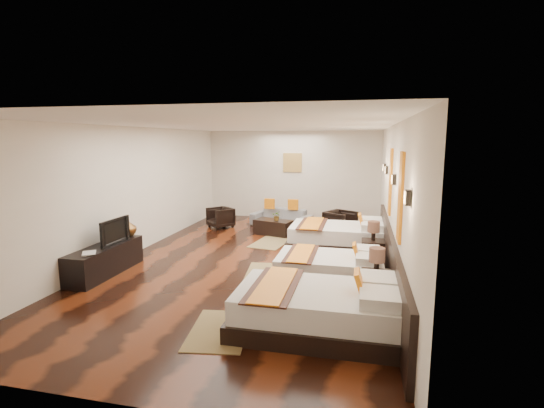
% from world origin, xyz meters
% --- Properties ---
extents(floor, '(5.50, 9.50, 0.01)m').
position_xyz_m(floor, '(0.00, 0.00, 0.00)').
color(floor, black).
rests_on(floor, ground).
extents(ceiling, '(5.50, 9.50, 0.01)m').
position_xyz_m(ceiling, '(0.00, 0.00, 2.80)').
color(ceiling, white).
rests_on(ceiling, floor).
extents(back_wall, '(5.50, 0.01, 2.80)m').
position_xyz_m(back_wall, '(0.00, 4.75, 1.40)').
color(back_wall, silver).
rests_on(back_wall, floor).
extents(left_wall, '(0.01, 9.50, 2.80)m').
position_xyz_m(left_wall, '(-2.75, 0.00, 1.40)').
color(left_wall, silver).
rests_on(left_wall, floor).
extents(right_wall, '(0.01, 9.50, 2.80)m').
position_xyz_m(right_wall, '(2.75, 0.00, 1.40)').
color(right_wall, silver).
rests_on(right_wall, floor).
extents(headboard_panel, '(0.08, 6.60, 0.90)m').
position_xyz_m(headboard_panel, '(2.71, -0.80, 0.45)').
color(headboard_panel, black).
rests_on(headboard_panel, floor).
extents(bed_near, '(2.25, 1.42, 0.86)m').
position_xyz_m(bed_near, '(1.70, -2.79, 0.29)').
color(bed_near, black).
rests_on(bed_near, floor).
extents(bed_mid, '(1.93, 1.21, 0.74)m').
position_xyz_m(bed_mid, '(1.69, -0.93, 0.25)').
color(bed_mid, black).
rests_on(bed_mid, floor).
extents(bed_far, '(2.24, 1.41, 0.86)m').
position_xyz_m(bed_far, '(1.70, 1.32, 0.29)').
color(bed_far, black).
rests_on(bed_far, floor).
extents(nightstand_a, '(0.45, 0.45, 0.89)m').
position_xyz_m(nightstand_a, '(2.44, -1.73, 0.31)').
color(nightstand_a, black).
rests_on(nightstand_a, floor).
extents(nightstand_b, '(0.45, 0.45, 0.90)m').
position_xyz_m(nightstand_b, '(2.44, 0.28, 0.32)').
color(nightstand_b, black).
rests_on(nightstand_b, floor).
extents(jute_mat_near, '(0.92, 1.30, 0.01)m').
position_xyz_m(jute_mat_near, '(0.40, -3.11, 0.01)').
color(jute_mat_near, olive).
rests_on(jute_mat_near, floor).
extents(jute_mat_mid, '(0.90, 1.29, 0.01)m').
position_xyz_m(jute_mat_mid, '(0.46, -0.72, 0.01)').
color(jute_mat_mid, olive).
rests_on(jute_mat_mid, floor).
extents(jute_mat_far, '(0.93, 1.30, 0.01)m').
position_xyz_m(jute_mat_far, '(0.03, 1.47, 0.01)').
color(jute_mat_far, olive).
rests_on(jute_mat_far, floor).
extents(tv_console, '(0.50, 1.80, 0.55)m').
position_xyz_m(tv_console, '(-2.50, -1.43, 0.28)').
color(tv_console, black).
rests_on(tv_console, floor).
extents(tv, '(0.13, 0.85, 0.49)m').
position_xyz_m(tv, '(-2.45, -1.26, 0.79)').
color(tv, black).
rests_on(tv, tv_console).
extents(book, '(0.35, 0.37, 0.03)m').
position_xyz_m(book, '(-2.50, -2.05, 0.56)').
color(book, black).
rests_on(book, tv_console).
extents(figurine, '(0.45, 0.45, 0.37)m').
position_xyz_m(figurine, '(-2.50, -0.65, 0.74)').
color(figurine, brown).
rests_on(figurine, tv_console).
extents(sofa, '(1.89, 1.14, 0.52)m').
position_xyz_m(sofa, '(-0.09, 3.41, 0.26)').
color(sofa, slate).
rests_on(sofa, floor).
extents(armchair_left, '(0.90, 0.90, 0.59)m').
position_xyz_m(armchair_left, '(-1.78, 2.87, 0.29)').
color(armchair_left, black).
rests_on(armchair_left, floor).
extents(armchair_right, '(0.97, 0.96, 0.65)m').
position_xyz_m(armchair_right, '(1.66, 2.72, 0.33)').
color(armchair_right, black).
rests_on(armchair_right, floor).
extents(coffee_table, '(1.10, 0.77, 0.40)m').
position_xyz_m(coffee_table, '(-0.09, 2.36, 0.20)').
color(coffee_table, black).
rests_on(coffee_table, floor).
extents(table_plant, '(0.24, 0.21, 0.26)m').
position_xyz_m(table_plant, '(0.02, 2.30, 0.53)').
color(table_plant, '#2A581D').
rests_on(table_plant, coffee_table).
extents(orange_panel_a, '(0.04, 0.40, 1.30)m').
position_xyz_m(orange_panel_a, '(2.73, -1.90, 1.70)').
color(orange_panel_a, '#D86014').
rests_on(orange_panel_a, right_wall).
extents(orange_panel_b, '(0.04, 0.40, 1.30)m').
position_xyz_m(orange_panel_b, '(2.73, 0.30, 1.70)').
color(orange_panel_b, '#D86014').
rests_on(orange_panel_b, right_wall).
extents(sconce_near, '(0.07, 0.12, 0.18)m').
position_xyz_m(sconce_near, '(2.70, -3.00, 1.85)').
color(sconce_near, black).
rests_on(sconce_near, right_wall).
extents(sconce_mid, '(0.07, 0.12, 0.18)m').
position_xyz_m(sconce_mid, '(2.70, -0.80, 1.85)').
color(sconce_mid, black).
rests_on(sconce_mid, right_wall).
extents(sconce_far, '(0.07, 0.12, 0.18)m').
position_xyz_m(sconce_far, '(2.70, 1.40, 1.85)').
color(sconce_far, black).
rests_on(sconce_far, right_wall).
extents(sconce_lounge, '(0.07, 0.12, 0.18)m').
position_xyz_m(sconce_lounge, '(2.70, 2.30, 1.85)').
color(sconce_lounge, black).
rests_on(sconce_lounge, right_wall).
extents(gold_artwork, '(0.60, 0.04, 0.60)m').
position_xyz_m(gold_artwork, '(0.00, 4.73, 1.80)').
color(gold_artwork, '#AD873F').
rests_on(gold_artwork, back_wall).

